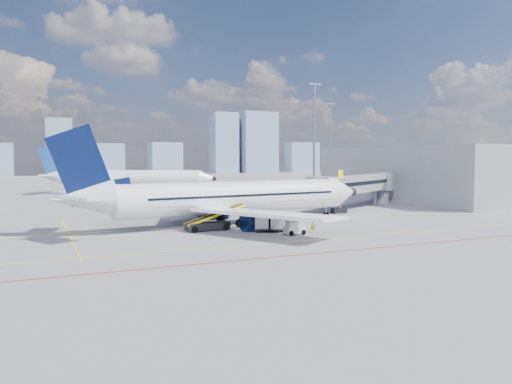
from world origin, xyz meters
TOP-DOWN VIEW (x-y plane):
  - ground at (0.00, 0.00)m, footprint 420.00×420.00m
  - apron_markings at (-0.58, -3.91)m, footprint 90.00×35.12m
  - jet_bridge at (23.51, 16.91)m, footprint 23.55×15.78m
  - terminal_block at (39.95, 26.00)m, footprint 10.00×42.00m
  - floodlight_mast_ne at (38.00, 55.00)m, footprint 3.20×0.61m
  - floodlight_mast_far at (65.00, 90.00)m, footprint 3.20×0.61m
  - distant_skyline at (-6.77, 190.00)m, footprint 249.06×15.39m
  - main_aircraft at (-2.67, 7.35)m, footprint 39.75×34.58m
  - second_aircraft at (-4.29, 64.92)m, footprint 37.36×31.53m
  - baggage_tug at (1.31, -2.33)m, footprint 2.18×1.41m
  - cargo_dolly at (-0.16, 0.42)m, footprint 3.64×2.66m
  - belt_loader at (-5.75, 4.13)m, footprint 6.91×2.08m
  - ramp_worker at (3.69, -2.23)m, footprint 0.47×0.69m

SIDE VIEW (x-z plane):
  - ground at x=0.00m, z-range 0.00..0.00m
  - apron_markings at x=-0.58m, z-range 0.00..0.01m
  - baggage_tug at x=1.31m, z-range -0.03..1.42m
  - belt_loader at x=-5.75m, z-range -0.68..2.12m
  - ramp_worker at x=3.69m, z-range 0.00..1.81m
  - cargo_dolly at x=-0.16m, z-range 0.09..1.91m
  - main_aircraft at x=-2.67m, z-range -2.59..9.03m
  - second_aircraft at x=-4.29m, z-range -2.53..8.97m
  - jet_bridge at x=23.51m, z-range 0.59..6.89m
  - terminal_block at x=39.95m, z-range 0.00..10.00m
  - distant_skyline at x=-6.77m, z-range -3.40..27.97m
  - floodlight_mast_ne at x=38.00m, z-range 0.86..26.31m
  - floodlight_mast_far at x=65.00m, z-range 0.86..26.31m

